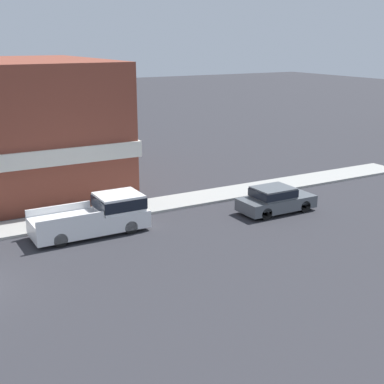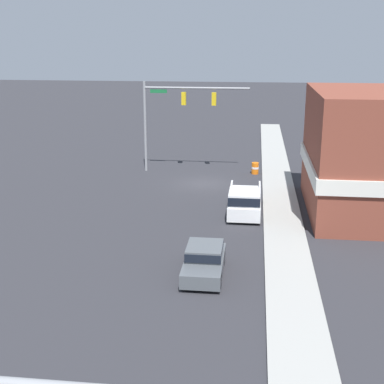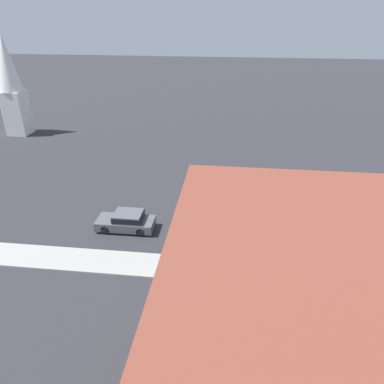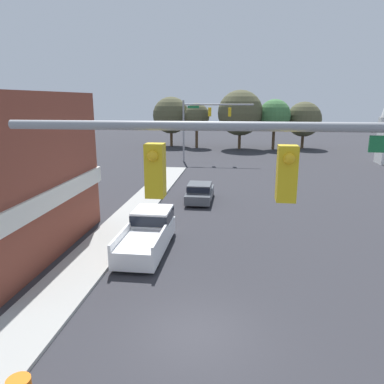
# 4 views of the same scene
# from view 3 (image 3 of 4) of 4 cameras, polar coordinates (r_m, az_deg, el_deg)

# --- Properties ---
(ground_plane) EXTENTS (200.00, 200.00, 0.00)m
(ground_plane) POSITION_cam_3_polar(r_m,az_deg,el_deg) (30.18, 23.06, -5.62)
(ground_plane) COLOR #2D2D33
(sidewalk_curb) EXTENTS (2.40, 60.00, 0.14)m
(sidewalk_curb) POSITION_cam_3_polar(r_m,az_deg,el_deg) (25.72, 26.20, -12.23)
(sidewalk_curb) COLOR #9E9E99
(sidewalk_curb) RESTS_ON ground
(car_lead) EXTENTS (1.85, 4.24, 1.42)m
(car_lead) POSITION_cam_3_polar(r_m,az_deg,el_deg) (28.13, -9.92, -4.33)
(car_lead) COLOR black
(car_lead) RESTS_ON ground
(pickup_truck_parked) EXTENTS (2.04, 5.58, 1.80)m
(pickup_truck_parked) POSITION_cam_3_polar(r_m,az_deg,el_deg) (25.64, 9.73, -7.29)
(pickup_truck_parked) COLOR black
(pickup_truck_parked) RESTS_ON ground
(corner_brick_building) EXTENTS (14.00, 11.22, 7.90)m
(corner_brick_building) POSITION_cam_3_polar(r_m,az_deg,el_deg) (15.61, 17.99, -21.04)
(corner_brick_building) COLOR brown
(corner_brick_building) RESTS_ON ground
(church_steeple) EXTENTS (2.81, 2.81, 12.11)m
(church_steeple) POSITION_cam_3_polar(r_m,az_deg,el_deg) (52.42, -25.89, 14.63)
(church_steeple) COLOR white
(church_steeple) RESTS_ON ground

